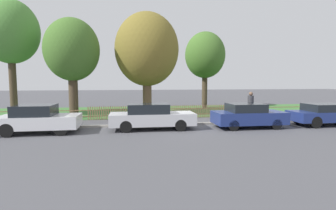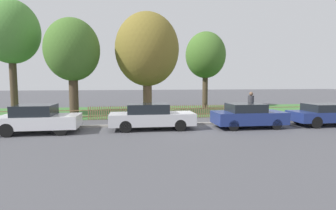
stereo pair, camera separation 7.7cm
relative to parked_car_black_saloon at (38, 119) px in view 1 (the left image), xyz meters
name	(u,v)px [view 1 (the left image)]	position (x,y,z in m)	size (l,w,h in m)	color
ground_plane	(182,125)	(7.44, 1.10, -0.71)	(120.00, 120.00, 0.00)	#4C4C51
kerb_stone	(182,124)	(7.44, 1.20, -0.65)	(43.46, 0.20, 0.12)	#9E998E
grass_strip	(164,111)	(7.44, 8.41, -0.71)	(43.46, 8.60, 0.01)	#3D7033
park_fence	(173,112)	(7.44, 4.12, -0.27)	(43.46, 0.05, 0.89)	olive
parked_car_black_saloon	(38,119)	(0.00, 0.00, 0.00)	(3.78, 1.85, 1.40)	silver
parked_car_navy_estate	(151,116)	(5.58, 0.14, -0.02)	(4.48, 1.69, 1.37)	#BCBCC1
parked_car_red_compact	(248,115)	(10.86, -0.17, -0.03)	(3.86, 1.77, 1.34)	navy
parked_car_white_van	(327,114)	(15.75, -0.15, -0.05)	(4.35, 1.81, 1.26)	navy
covered_motorcycle	(150,113)	(5.67, 1.98, -0.03)	(1.94, 0.85, 1.12)	black
tree_nearest_kerb	(10,32)	(-3.71, 6.64, 5.25)	(3.90, 3.90, 8.26)	#473828
tree_behind_motorcycle	(72,51)	(0.64, 5.41, 3.93)	(3.72, 3.72, 6.85)	#473828
tree_mid_park	(147,50)	(5.83, 6.30, 4.17)	(4.76, 4.76, 7.66)	brown
tree_far_left	(205,56)	(11.68, 10.69, 4.25)	(3.79, 3.79, 7.19)	#473828
pedestrian_by_lamp	(251,105)	(12.14, 2.11, 0.35)	(0.53, 0.53, 1.87)	#2D3351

